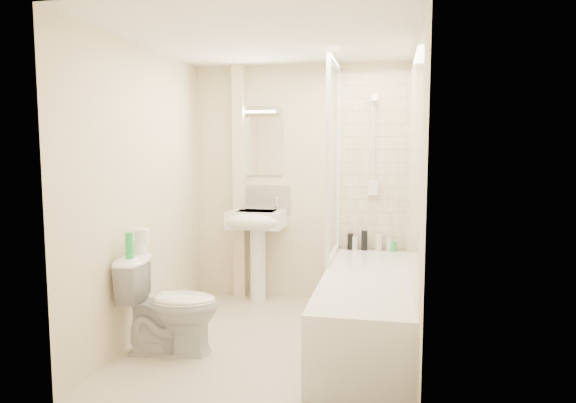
# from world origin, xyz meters

# --- Properties ---
(floor) EXTENTS (2.50, 2.50, 0.00)m
(floor) POSITION_xyz_m (0.00, 0.00, 0.00)
(floor) COLOR beige
(floor) RESTS_ON ground
(wall_back) EXTENTS (2.20, 0.02, 2.40)m
(wall_back) POSITION_xyz_m (0.00, 1.25, 1.20)
(wall_back) COLOR beige
(wall_back) RESTS_ON ground
(wall_left) EXTENTS (0.02, 2.50, 2.40)m
(wall_left) POSITION_xyz_m (-1.10, 0.00, 1.20)
(wall_left) COLOR beige
(wall_left) RESTS_ON ground
(wall_right) EXTENTS (0.02, 2.50, 2.40)m
(wall_right) POSITION_xyz_m (1.10, 0.00, 1.20)
(wall_right) COLOR beige
(wall_right) RESTS_ON ground
(ceiling) EXTENTS (2.20, 2.50, 0.02)m
(ceiling) POSITION_xyz_m (0.00, 0.00, 2.40)
(ceiling) COLOR white
(ceiling) RESTS_ON wall_back
(tile_back) EXTENTS (0.70, 0.01, 1.75)m
(tile_back) POSITION_xyz_m (0.75, 1.24, 1.42)
(tile_back) COLOR beige
(tile_back) RESTS_ON wall_back
(tile_right) EXTENTS (0.01, 2.10, 1.75)m
(tile_right) POSITION_xyz_m (1.09, 0.13, 1.42)
(tile_right) COLOR beige
(tile_right) RESTS_ON wall_right
(pipe_boxing) EXTENTS (0.12, 0.12, 2.40)m
(pipe_boxing) POSITION_xyz_m (-0.62, 1.19, 1.20)
(pipe_boxing) COLOR beige
(pipe_boxing) RESTS_ON ground
(splashback) EXTENTS (0.60, 0.02, 0.30)m
(splashback) POSITION_xyz_m (-0.40, 1.24, 1.03)
(splashback) COLOR beige
(splashback) RESTS_ON wall_back
(mirror) EXTENTS (0.46, 0.01, 0.60)m
(mirror) POSITION_xyz_m (-0.40, 1.24, 1.58)
(mirror) COLOR white
(mirror) RESTS_ON wall_back
(strip_light) EXTENTS (0.42, 0.07, 0.07)m
(strip_light) POSITION_xyz_m (-0.40, 1.22, 1.95)
(strip_light) COLOR silver
(strip_light) RESTS_ON wall_back
(bathtub) EXTENTS (0.70, 2.10, 0.55)m
(bathtub) POSITION_xyz_m (0.75, 0.13, 0.29)
(bathtub) COLOR white
(bathtub) RESTS_ON ground
(shower_screen) EXTENTS (0.04, 0.92, 1.80)m
(shower_screen) POSITION_xyz_m (0.40, 0.80, 1.45)
(shower_screen) COLOR white
(shower_screen) RESTS_ON bathtub
(shower_fixture) EXTENTS (0.10, 0.16, 0.99)m
(shower_fixture) POSITION_xyz_m (0.75, 1.19, 1.55)
(shower_fixture) COLOR white
(shower_fixture) RESTS_ON wall_back
(pedestal_sink) EXTENTS (0.55, 0.50, 1.06)m
(pedestal_sink) POSITION_xyz_m (-0.40, 1.01, 0.75)
(pedestal_sink) COLOR white
(pedestal_sink) RESTS_ON ground
(bottle_black_a) EXTENTS (0.06, 0.06, 0.16)m
(bottle_black_a) POSITION_xyz_m (0.53, 1.16, 0.63)
(bottle_black_a) COLOR black
(bottle_black_a) RESTS_ON bathtub
(bottle_white_a) EXTENTS (0.06, 0.06, 0.14)m
(bottle_white_a) POSITION_xyz_m (0.58, 1.16, 0.62)
(bottle_white_a) COLOR silver
(bottle_white_a) RESTS_ON bathtub
(bottle_black_b) EXTENTS (0.06, 0.06, 0.20)m
(bottle_black_b) POSITION_xyz_m (0.67, 1.16, 0.65)
(bottle_black_b) COLOR black
(bottle_black_b) RESTS_ON bathtub
(bottle_cream) EXTENTS (0.07, 0.07, 0.16)m
(bottle_cream) POSITION_xyz_m (0.82, 1.16, 0.63)
(bottle_cream) COLOR beige
(bottle_cream) RESTS_ON bathtub
(bottle_white_b) EXTENTS (0.05, 0.05, 0.13)m
(bottle_white_b) POSITION_xyz_m (0.92, 1.16, 0.62)
(bottle_white_b) COLOR silver
(bottle_white_b) RESTS_ON bathtub
(bottle_green) EXTENTS (0.06, 0.06, 0.10)m
(bottle_green) POSITION_xyz_m (0.95, 1.16, 0.60)
(bottle_green) COLOR green
(bottle_green) RESTS_ON bathtub
(toilet) EXTENTS (0.60, 0.83, 0.75)m
(toilet) POSITION_xyz_m (-0.72, -0.36, 0.37)
(toilet) COLOR white
(toilet) RESTS_ON ground
(toilet_roll_lower) EXTENTS (0.10, 0.10, 0.09)m
(toilet_roll_lower) POSITION_xyz_m (-0.99, -0.29, 0.79)
(toilet_roll_lower) COLOR white
(toilet_roll_lower) RESTS_ON toilet
(toilet_roll_upper) EXTENTS (0.11, 0.11, 0.10)m
(toilet_roll_upper) POSITION_xyz_m (-0.98, -0.27, 0.89)
(toilet_roll_upper) COLOR white
(toilet_roll_upper) RESTS_ON toilet_roll_lower
(green_bottle) EXTENTS (0.06, 0.06, 0.20)m
(green_bottle) POSITION_xyz_m (-0.99, -0.46, 0.84)
(green_bottle) COLOR green
(green_bottle) RESTS_ON toilet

